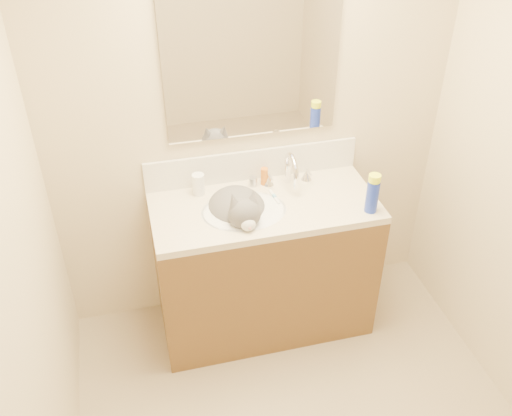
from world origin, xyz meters
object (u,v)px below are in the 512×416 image
basin (244,221)px  amber_bottle (264,176)px  faucet (290,173)px  silver_jar (253,181)px  spray_can (372,196)px  pill_bottle (198,184)px  vanity_cabinet (264,268)px  cat (239,212)px

basin → amber_bottle: bearing=52.8°
faucet → silver_jar: bearing=164.7°
basin → spray_can: size_ratio=2.54×
silver_jar → spray_can: spray_can is taller
pill_bottle → spray_can: size_ratio=0.68×
amber_bottle → spray_can: size_ratio=0.56×
vanity_cabinet → cat: (-0.14, -0.00, 0.43)m
amber_bottle → pill_bottle: bearing=-178.9°
pill_bottle → spray_can: 0.92m
pill_bottle → amber_bottle: pill_bottle is taller
vanity_cabinet → basin: (-0.12, -0.03, 0.38)m
vanity_cabinet → amber_bottle: amber_bottle is taller
vanity_cabinet → spray_can: (0.52, -0.19, 0.54)m
spray_can → vanity_cabinet: bearing=159.7°
silver_jar → amber_bottle: amber_bottle is taller
silver_jar → pill_bottle: bearing=-178.8°
cat → amber_bottle: 0.28m
faucet → pill_bottle: (-0.50, 0.05, -0.03)m
basin → cat: cat is taller
pill_bottle → silver_jar: pill_bottle is taller
basin → spray_can: (0.64, -0.16, 0.16)m
faucet → cat: (-0.32, -0.14, -0.11)m
faucet → pill_bottle: 0.50m
spray_can → cat: bearing=164.1°
basin → silver_jar: size_ratio=8.50×
cat → pill_bottle: bearing=131.1°
spray_can → amber_bottle: bearing=140.8°
basin → cat: 0.06m
vanity_cabinet → silver_jar: silver_jar is taller
amber_bottle → vanity_cabinet: bearing=-104.1°
cat → spray_can: size_ratio=2.53×
silver_jar → vanity_cabinet: bearing=-85.2°
vanity_cabinet → silver_jar: 0.51m
basin → pill_bottle: 0.32m
vanity_cabinet → silver_jar: bearing=94.8°
basin → faucet: (0.30, 0.17, 0.16)m
faucet → cat: faucet is taller
basin → pill_bottle: size_ratio=3.74×
vanity_cabinet → faucet: bearing=37.3°
vanity_cabinet → silver_jar: (-0.02, 0.19, 0.48)m
pill_bottle → silver_jar: 0.31m
pill_bottle → silver_jar: (0.30, 0.01, -0.03)m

